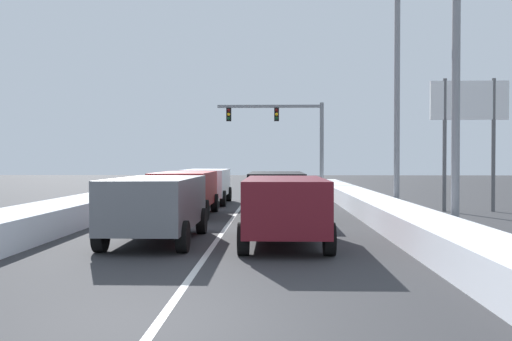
# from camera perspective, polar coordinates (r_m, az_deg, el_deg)

# --- Properties ---
(ground_plane) EXTENTS (120.00, 120.00, 0.00)m
(ground_plane) POSITION_cam_1_polar(r_m,az_deg,el_deg) (20.51, -2.43, -4.91)
(ground_plane) COLOR #333335
(lane_stripe_between_right_lane_and_center_lane) EXTENTS (0.14, 36.83, 0.01)m
(lane_stripe_between_right_lane_and_center_lane) POSITION_cam_1_polar(r_m,az_deg,el_deg) (23.84, -1.84, -4.06)
(lane_stripe_between_right_lane_and_center_lane) COLOR silver
(lane_stripe_between_right_lane_and_center_lane) RESTS_ON ground
(snow_bank_right_shoulder) EXTENTS (1.49, 36.83, 0.72)m
(snow_bank_right_shoulder) POSITION_cam_1_polar(r_m,az_deg,el_deg) (24.06, 10.88, -3.18)
(snow_bank_right_shoulder) COLOR white
(snow_bank_right_shoulder) RESTS_ON ground
(snow_bank_left_shoulder) EXTENTS (1.95, 36.83, 0.77)m
(snow_bank_left_shoulder) POSITION_cam_1_polar(r_m,az_deg,el_deg) (24.71, -14.21, -3.03)
(snow_bank_left_shoulder) COLOR white
(snow_bank_left_shoulder) RESTS_ON ground
(suv_maroon_right_lane_nearest) EXTENTS (2.16, 4.90, 1.67)m
(suv_maroon_right_lane_nearest) POSITION_cam_1_polar(r_m,az_deg,el_deg) (14.38, 2.91, -3.38)
(suv_maroon_right_lane_nearest) COLOR maroon
(suv_maroon_right_lane_nearest) RESTS_ON ground
(suv_black_right_lane_second) EXTENTS (2.16, 4.90, 1.67)m
(suv_black_right_lane_second) POSITION_cam_1_polar(r_m,az_deg,el_deg) (20.96, 2.06, -1.99)
(suv_black_right_lane_second) COLOR black
(suv_black_right_lane_second) RESTS_ON ground
(sedan_tan_right_lane_third) EXTENTS (2.00, 4.50, 1.51)m
(sedan_tan_right_lane_third) POSITION_cam_1_polar(r_m,az_deg,el_deg) (28.04, 2.53, -1.74)
(sedan_tan_right_lane_third) COLOR #937F60
(sedan_tan_right_lane_third) RESTS_ON ground
(suv_gray_center_lane_nearest) EXTENTS (2.16, 4.90, 1.67)m
(suv_gray_center_lane_nearest) POSITION_cam_1_polar(r_m,az_deg,el_deg) (15.01, -9.92, -3.21)
(suv_gray_center_lane_nearest) COLOR slate
(suv_gray_center_lane_nearest) RESTS_ON ground
(suv_red_center_lane_second) EXTENTS (2.16, 4.90, 1.67)m
(suv_red_center_lane_second) POSITION_cam_1_polar(r_m,az_deg,el_deg) (21.84, -7.11, -1.88)
(suv_red_center_lane_second) COLOR maroon
(suv_red_center_lane_second) RESTS_ON ground
(suv_white_center_lane_third) EXTENTS (2.16, 4.90, 1.67)m
(suv_white_center_lane_third) POSITION_cam_1_polar(r_m,az_deg,el_deg) (27.79, -4.99, -1.25)
(suv_white_center_lane_third) COLOR silver
(suv_white_center_lane_third) RESTS_ON ground
(traffic_light_gantry) EXTENTS (7.54, 0.47, 6.20)m
(traffic_light_gantry) POSITION_cam_1_polar(r_m,az_deg,el_deg) (40.51, 3.31, 4.40)
(traffic_light_gantry) COLOR slate
(traffic_light_gantry) RESTS_ON ground
(street_lamp_right_near) EXTENTS (2.66, 0.36, 8.00)m
(street_lamp_right_near) POSITION_cam_1_polar(r_m,az_deg,el_deg) (16.19, 18.14, 10.50)
(street_lamp_right_near) COLOR gray
(street_lamp_right_near) RESTS_ON ground
(street_lamp_right_mid) EXTENTS (2.66, 0.36, 9.32)m
(street_lamp_right_mid) POSITION_cam_1_polar(r_m,az_deg,el_deg) (22.71, 13.13, 9.55)
(street_lamp_right_mid) COLOR gray
(street_lamp_right_mid) RESTS_ON ground
(roadside_sign_right) EXTENTS (3.20, 0.16, 5.50)m
(roadside_sign_right) POSITION_cam_1_polar(r_m,az_deg,el_deg) (25.19, 20.56, 5.29)
(roadside_sign_right) COLOR #59595B
(roadside_sign_right) RESTS_ON ground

